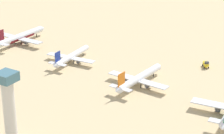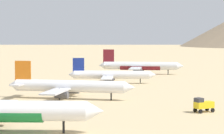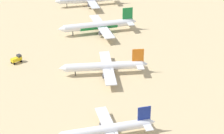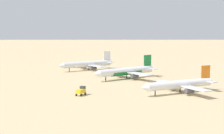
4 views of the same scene
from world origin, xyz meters
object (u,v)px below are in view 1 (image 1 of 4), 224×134
parked_jet_3 (71,56)px  control_tower (9,104)px  parked_jet_2 (139,78)px  service_truck (206,64)px  parked_jet_4 (20,37)px

parked_jet_3 → control_tower: 87.75m
parked_jet_2 → parked_jet_3: parked_jet_2 is taller
parked_jet_3 → service_truck: parked_jet_3 is taller
parked_jet_3 → parked_jet_4: (9.31, 47.28, 0.67)m
parked_jet_4 → control_tower: 120.30m
service_truck → control_tower: 120.52m
parked_jet_2 → parked_jet_3: bearing=81.0°
parked_jet_2 → parked_jet_4: (16.87, 94.92, 0.24)m
parked_jet_2 → control_tower: size_ratio=1.39×
parked_jet_3 → parked_jet_2: bearing=-99.0°
parked_jet_4 → control_tower: (-90.23, -78.59, 12.39)m
service_truck → parked_jet_3: bearing=116.1°
parked_jet_4 → service_truck: (23.81, -114.74, -2.21)m
parked_jet_4 → control_tower: bearing=-138.9°
parked_jet_2 → service_truck: (40.68, -19.82, -1.97)m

